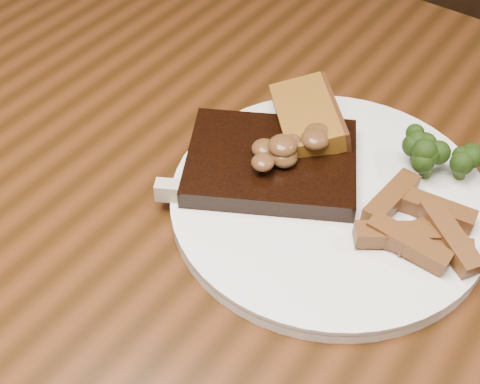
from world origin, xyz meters
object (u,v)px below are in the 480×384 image
object	(u,v)px
dining_table	(233,269)
plate	(329,202)
potato_wedges	(414,219)
steak	(271,164)
garlic_bread	(305,132)

from	to	relation	value
dining_table	plate	bearing A→B (deg)	37.75
dining_table	plate	world-z (taller)	plate
plate	potato_wedges	distance (m)	0.08
dining_table	potato_wedges	distance (m)	0.20
plate	steak	distance (m)	0.07
steak	plate	bearing A→B (deg)	-24.92
plate	garlic_bread	distance (m)	0.08
plate	steak	size ratio (longest dim) A/B	1.87
steak	garlic_bread	distance (m)	0.06
dining_table	steak	bearing A→B (deg)	80.13
plate	garlic_bread	bearing A→B (deg)	138.63
plate	garlic_bread	size ratio (longest dim) A/B	3.00
steak	potato_wedges	xyz separation A→B (m)	(0.14, 0.01, 0.00)
dining_table	garlic_bread	bearing A→B (deg)	84.69
plate	potato_wedges	size ratio (longest dim) A/B	3.13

